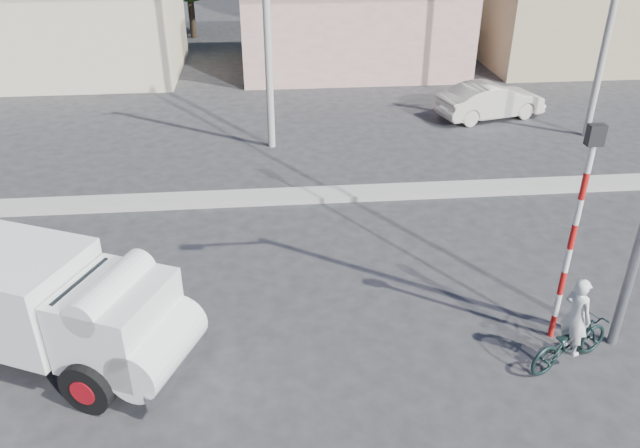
{
  "coord_description": "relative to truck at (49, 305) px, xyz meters",
  "views": [
    {
      "loc": [
        -2.21,
        -7.7,
        7.84
      ],
      "look_at": [
        -1.11,
        4.1,
        1.3
      ],
      "focal_mm": 35.0,
      "sensor_mm": 36.0,
      "label": 1
    }
  ],
  "objects": [
    {
      "name": "ground_plane",
      "position": [
        6.2,
        -1.73,
        -1.2
      ],
      "size": [
        120.0,
        120.0,
        0.0
      ],
      "primitive_type": "plane",
      "color": "#27272A",
      "rests_on": "ground"
    },
    {
      "name": "median",
      "position": [
        6.2,
        6.27,
        -1.12
      ],
      "size": [
        40.0,
        0.8,
        0.16
      ],
      "primitive_type": "cube",
      "color": "#99968E",
      "rests_on": "ground"
    },
    {
      "name": "truck",
      "position": [
        0.0,
        0.0,
        0.0
      ],
      "size": [
        5.55,
        3.82,
        2.16
      ],
      "rotation": [
        0.0,
        0.0,
        -0.41
      ],
      "color": "black",
      "rests_on": "ground"
    },
    {
      "name": "bicycle",
      "position": [
        9.34,
        -1.02,
        -0.71
      ],
      "size": [
        1.97,
        1.36,
        0.98
      ],
      "primitive_type": "imported",
      "rotation": [
        0.0,
        0.0,
        1.99
      ],
      "color": "black",
      "rests_on": "ground"
    },
    {
      "name": "cyclist",
      "position": [
        9.34,
        -1.02,
        -0.43
      ],
      "size": [
        0.57,
        0.67,
        1.55
      ],
      "primitive_type": "imported",
      "rotation": [
        0.0,
        0.0,
        1.99
      ],
      "color": "white",
      "rests_on": "ground"
    },
    {
      "name": "car_cream",
      "position": [
        12.41,
        12.4,
        -0.54
      ],
      "size": [
        4.23,
        2.36,
        1.32
      ],
      "primitive_type": "imported",
      "rotation": [
        0.0,
        0.0,
        1.83
      ],
      "color": "beige",
      "rests_on": "ground"
    },
    {
      "name": "traffic_pole",
      "position": [
        9.4,
        -0.23,
        1.39
      ],
      "size": [
        0.28,
        0.18,
        4.36
      ],
      "color": "red",
      "rests_on": "ground"
    },
    {
      "name": "building_row",
      "position": [
        7.3,
        20.27,
        0.93
      ],
      "size": [
        37.8,
        7.3,
        4.44
      ],
      "color": "beige",
      "rests_on": "ground"
    },
    {
      "name": "utility_poles",
      "position": [
        9.45,
        10.27,
        2.87
      ],
      "size": [
        35.4,
        0.24,
        8.0
      ],
      "color": "#99968E",
      "rests_on": "ground"
    }
  ]
}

